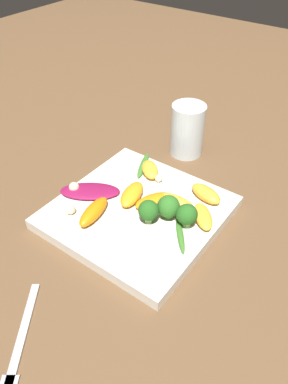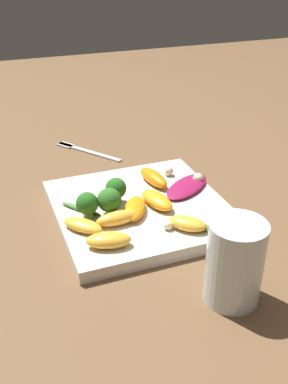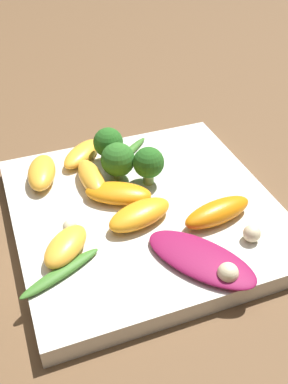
# 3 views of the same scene
# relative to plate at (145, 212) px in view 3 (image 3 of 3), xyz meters

# --- Properties ---
(ground_plane) EXTENTS (2.40, 2.40, 0.00)m
(ground_plane) POSITION_rel_plate_xyz_m (0.00, 0.00, -0.01)
(ground_plane) COLOR brown
(plate) EXTENTS (0.27, 0.27, 0.02)m
(plate) POSITION_rel_plate_xyz_m (0.00, 0.00, 0.00)
(plate) COLOR silver
(plate) RESTS_ON ground_plane
(radicchio_leaf_0) EXTENTS (0.12, 0.10, 0.01)m
(radicchio_leaf_0) POSITION_rel_plate_xyz_m (-0.09, -0.02, 0.02)
(radicchio_leaf_0) COLOR maroon
(radicchio_leaf_0) RESTS_ON plate
(orange_segment_0) EXTENTS (0.07, 0.03, 0.02)m
(orange_segment_0) POSITION_rel_plate_xyz_m (0.05, 0.04, 0.02)
(orange_segment_0) COLOR #FCAD33
(orange_segment_0) RESTS_ON plate
(orange_segment_1) EXTENTS (0.06, 0.06, 0.02)m
(orange_segment_1) POSITION_rel_plate_xyz_m (-0.04, 0.09, 0.02)
(orange_segment_1) COLOR #FCAD33
(orange_segment_1) RESTS_ON plate
(orange_segment_2) EXTENTS (0.05, 0.08, 0.02)m
(orange_segment_2) POSITION_rel_plate_xyz_m (-0.02, 0.01, 0.02)
(orange_segment_2) COLOR orange
(orange_segment_2) RESTS_ON plate
(orange_segment_3) EXTENTS (0.04, 0.08, 0.02)m
(orange_segment_3) POSITION_rel_plate_xyz_m (-0.05, -0.06, 0.02)
(orange_segment_3) COLOR orange
(orange_segment_3) RESTS_ON plate
(orange_segment_4) EXTENTS (0.07, 0.05, 0.02)m
(orange_segment_4) POSITION_rel_plate_xyz_m (0.08, 0.09, 0.02)
(orange_segment_4) COLOR #FCAD33
(orange_segment_4) RESTS_ON plate
(orange_segment_5) EXTENTS (0.06, 0.07, 0.02)m
(orange_segment_5) POSITION_rel_plate_xyz_m (0.10, 0.04, 0.02)
(orange_segment_5) COLOR #FCAD33
(orange_segment_5) RESTS_ON plate
(orange_segment_6) EXTENTS (0.06, 0.08, 0.02)m
(orange_segment_6) POSITION_rel_plate_xyz_m (0.02, 0.02, 0.02)
(orange_segment_6) COLOR orange
(orange_segment_6) RESTS_ON plate
(broccoli_floret_0) EXTENTS (0.04, 0.04, 0.04)m
(broccoli_floret_0) POSITION_rel_plate_xyz_m (0.05, 0.01, 0.04)
(broccoli_floret_0) COLOR #84AD5B
(broccoli_floret_0) RESTS_ON plate
(broccoli_floret_1) EXTENTS (0.03, 0.03, 0.04)m
(broccoli_floret_1) POSITION_rel_plate_xyz_m (0.03, -0.02, 0.04)
(broccoli_floret_1) COLOR #84AD5B
(broccoli_floret_1) RESTS_ON plate
(broccoli_floret_2) EXTENTS (0.03, 0.03, 0.04)m
(broccoli_floret_2) POSITION_rel_plate_xyz_m (0.09, 0.01, 0.04)
(broccoli_floret_2) COLOR #84AD5B
(broccoli_floret_2) RESTS_ON plate
(arugula_sprig_0) EXTENTS (0.05, 0.08, 0.01)m
(arugula_sprig_0) POSITION_rel_plate_xyz_m (-0.06, 0.10, 0.01)
(arugula_sprig_0) COLOR #3D7528
(arugula_sprig_0) RESTS_ON plate
(arugula_sprig_1) EXTENTS (0.06, 0.07, 0.01)m
(arugula_sprig_1) POSITION_rel_plate_xyz_m (0.09, -0.01, 0.01)
(arugula_sprig_1) COLOR #3D7528
(arugula_sprig_1) RESTS_ON plate
(macadamia_nut_0) EXTENTS (0.02, 0.02, 0.02)m
(macadamia_nut_0) POSITION_rel_plate_xyz_m (-0.08, -0.08, 0.02)
(macadamia_nut_0) COLOR beige
(macadamia_nut_0) RESTS_ON plate
(macadamia_nut_1) EXTENTS (0.02, 0.02, 0.02)m
(macadamia_nut_1) POSITION_rel_plate_xyz_m (-0.12, -0.03, 0.02)
(macadamia_nut_1) COLOR beige
(macadamia_nut_1) RESTS_ON plate
(macadamia_nut_2) EXTENTS (0.01, 0.01, 0.01)m
(macadamia_nut_2) POSITION_rel_plate_xyz_m (-0.01, 0.08, 0.02)
(macadamia_nut_2) COLOR beige
(macadamia_nut_2) RESTS_ON plate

